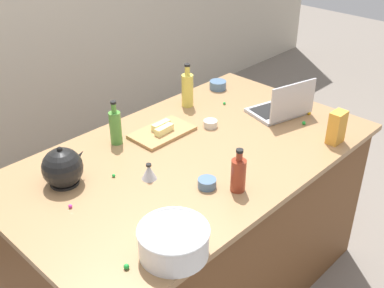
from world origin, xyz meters
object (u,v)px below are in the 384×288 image
object	(u,v)px
mixing_bowl_large	(174,241)
ramekin_wide	(210,124)
laptop	(282,107)
cutting_board	(162,132)
butter_stick_left	(164,130)
bottle_soy	(238,174)
bottle_olive	(115,127)
kettle	(63,168)
ramekin_medium	(207,183)
candy_bag	(337,127)
kitchen_timer	(149,172)
ramekin_small	(218,85)
butter_stick_right	(161,125)
bottle_oil	(187,89)

from	to	relation	value
mixing_bowl_large	ramekin_wide	bearing A→B (deg)	34.42
laptop	cutting_board	size ratio (longest dim) A/B	1.10
butter_stick_left	bottle_soy	bearing A→B (deg)	-100.46
bottle_olive	cutting_board	distance (m)	0.26
kettle	ramekin_wide	distance (m)	0.85
bottle_olive	ramekin_wide	world-z (taller)	bottle_olive
ramekin_medium	candy_bag	distance (m)	0.77
kettle	kitchen_timer	distance (m)	0.37
bottle_soy	ramekin_small	xyz separation A→B (m)	(0.75, 0.78, -0.06)
mixing_bowl_large	butter_stick_right	distance (m)	0.92
laptop	mixing_bowl_large	size ratio (longest dim) A/B	1.35
bottle_oil	bottle_olive	world-z (taller)	bottle_oil
bottle_oil	candy_bag	world-z (taller)	bottle_oil
kettle	laptop	bearing A→B (deg)	-13.95
butter_stick_left	ramekin_wide	bearing A→B (deg)	-23.79
ramekin_medium	kitchen_timer	bearing A→B (deg)	119.65
butter_stick_right	ramekin_small	size ratio (longest dim) A/B	1.06
laptop	bottle_soy	bearing A→B (deg)	-159.19
cutting_board	ramekin_medium	size ratio (longest dim) A/B	3.98
bottle_soy	kettle	world-z (taller)	bottle_soy
kitchen_timer	bottle_soy	bearing A→B (deg)	-58.45
ramekin_medium	kitchen_timer	distance (m)	0.27
butter_stick_left	kitchen_timer	world-z (taller)	kitchen_timer
bottle_soy	ramekin_wide	xyz separation A→B (m)	(0.35, 0.47, -0.06)
mixing_bowl_large	cutting_board	size ratio (longest dim) A/B	0.81
bottle_olive	ramekin_small	size ratio (longest dim) A/B	2.22
kettle	candy_bag	distance (m)	1.33
cutting_board	bottle_soy	bearing A→B (deg)	-100.63
mixing_bowl_large	ramekin_wide	size ratio (longest dim) A/B	3.53
bottle_soy	mixing_bowl_large	bearing A→B (deg)	-169.80
mixing_bowl_large	kitchen_timer	world-z (taller)	mixing_bowl_large
bottle_oil	cutting_board	xyz separation A→B (m)	(-0.33, -0.14, -0.09)
bottle_olive	bottle_soy	size ratio (longest dim) A/B	1.14
ramekin_small	ramekin_medium	bearing A→B (deg)	-141.19
laptop	kettle	xyz separation A→B (m)	(-1.22, 0.30, 0.03)
bottle_soy	butter_stick_right	world-z (taller)	bottle_soy
mixing_bowl_large	bottle_oil	world-z (taller)	bottle_oil
kettle	bottle_oil	bearing A→B (deg)	9.84
ramekin_small	candy_bag	bearing A→B (deg)	-95.93
bottle_soy	bottle_oil	bearing A→B (deg)	58.95
butter_stick_right	candy_bag	size ratio (longest dim) A/B	0.65
cutting_board	kitchen_timer	world-z (taller)	kitchen_timer
ramekin_medium	candy_bag	size ratio (longest dim) A/B	0.48
laptop	ramekin_wide	distance (m)	0.43
kitchen_timer	butter_stick_left	bearing A→B (deg)	37.11
mixing_bowl_large	bottle_olive	xyz separation A→B (m)	(0.35, 0.78, 0.03)
cutting_board	kitchen_timer	distance (m)	0.41
bottle_oil	candy_bag	bearing A→B (deg)	-75.60
butter_stick_left	butter_stick_right	size ratio (longest dim) A/B	1.00
butter_stick_left	ramekin_medium	bearing A→B (deg)	-111.40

